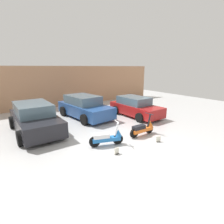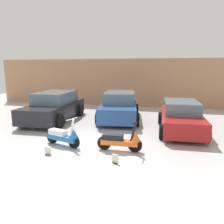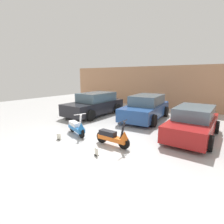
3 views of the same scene
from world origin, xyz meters
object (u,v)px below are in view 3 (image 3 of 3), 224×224
at_px(scooter_front_left, 77,127).
at_px(placard_near_left_scooter, 59,137).
at_px(car_rear_right, 193,123).
at_px(car_rear_left, 95,104).
at_px(car_rear_center, 146,108).
at_px(placard_near_right_scooter, 96,152).
at_px(scooter_front_right, 114,137).

relative_size(scooter_front_left, placard_near_left_scooter, 5.48).
bearing_deg(car_rear_right, car_rear_left, -97.75).
xyz_separation_m(car_rear_left, placard_near_left_scooter, (2.02, -4.33, -0.58)).
bearing_deg(scooter_front_left, car_rear_left, 139.51).
bearing_deg(placard_near_left_scooter, car_rear_center, 77.08).
distance_m(scooter_front_left, placard_near_right_scooter, 2.26).
xyz_separation_m(scooter_front_right, car_rear_left, (-4.19, 3.49, 0.33)).
height_order(scooter_front_left, placard_near_left_scooter, scooter_front_left).
distance_m(car_rear_left, car_rear_center, 3.38).
xyz_separation_m(scooter_front_left, placard_near_left_scooter, (-0.15, -0.84, -0.25)).
xyz_separation_m(car_rear_left, car_rear_right, (6.23, -0.61, -0.08)).
bearing_deg(car_rear_right, placard_near_left_scooter, -50.77).
xyz_separation_m(car_rear_center, car_rear_right, (3.00, -1.60, -0.07)).
distance_m(scooter_front_right, placard_near_left_scooter, 2.35).
height_order(scooter_front_left, scooter_front_right, scooter_front_right).
relative_size(scooter_front_right, placard_near_right_scooter, 5.70).
bearing_deg(car_rear_right, car_rear_center, -120.24).
distance_m(scooter_front_left, car_rear_right, 4.99).
bearing_deg(car_rear_left, placard_near_right_scooter, 42.07).
xyz_separation_m(car_rear_center, placard_near_left_scooter, (-1.22, -5.32, -0.57)).
bearing_deg(placard_near_right_scooter, car_rear_right, 62.11).
bearing_deg(placard_near_right_scooter, placard_near_left_scooter, 176.79).
bearing_deg(car_rear_left, scooter_front_left, 30.63).
distance_m(scooter_front_right, car_rear_left, 5.47).
xyz_separation_m(scooter_front_left, scooter_front_right, (2.03, -0.00, 0.00)).
height_order(scooter_front_right, car_rear_right, car_rear_right).
distance_m(scooter_front_left, placard_near_left_scooter, 0.89).
bearing_deg(scooter_front_left, scooter_front_right, 17.49).
distance_m(car_rear_right, placard_near_left_scooter, 5.65).
relative_size(scooter_front_left, car_rear_center, 0.32).
bearing_deg(placard_near_left_scooter, car_rear_left, 114.98).
distance_m(scooter_front_left, car_rear_center, 4.61).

